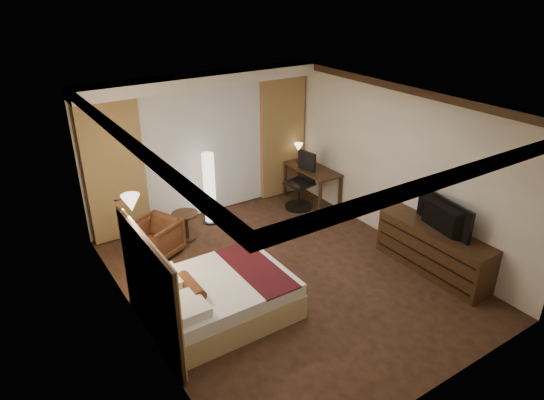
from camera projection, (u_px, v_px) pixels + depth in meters
floor at (286, 276)px, 7.50m from camera, size 4.50×5.50×0.01m
ceiling at (289, 104)px, 6.35m from camera, size 4.50×5.50×0.01m
back_wall at (203, 145)px, 9.00m from camera, size 4.50×0.02×2.70m
left_wall at (134, 241)px, 5.81m from camera, size 0.02×5.50×2.70m
right_wall at (398, 166)px, 8.05m from camera, size 0.02×5.50×2.70m
crown_molding at (289, 109)px, 6.38m from camera, size 4.50×5.50×0.12m
soffit at (204, 80)px, 8.28m from camera, size 4.50×0.50×0.20m
curtain_sheer at (205, 152)px, 8.98m from camera, size 2.48×0.04×2.45m
curtain_left_drape at (115, 171)px, 8.09m from camera, size 1.00×0.14×2.45m
curtain_right_drape at (282, 137)px, 9.79m from camera, size 1.00×0.14×2.45m
wall_sconce at (131, 203)px, 6.13m from camera, size 0.24×0.24×0.24m
bed at (221, 297)px, 6.57m from camera, size 1.86×1.45×0.54m
headboard at (151, 291)px, 5.90m from camera, size 0.12×1.75×1.50m
armchair at (156, 236)px, 7.93m from camera, size 0.86×0.88×0.70m
side_table at (186, 226)px, 8.45m from camera, size 0.46×0.46×0.50m
floor_lamp at (209, 188)px, 8.84m from camera, size 0.29×0.29×1.38m
desk at (312, 186)px, 9.75m from camera, size 0.55×1.26×0.75m
desk_lamp at (298, 153)px, 9.88m from camera, size 0.18×0.18×0.34m
office_chair at (299, 181)px, 9.45m from camera, size 0.63×0.63×1.13m
dresser at (433, 250)px, 7.50m from camera, size 0.50×1.90×0.74m
television at (439, 211)px, 7.19m from camera, size 0.83×1.21×0.15m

